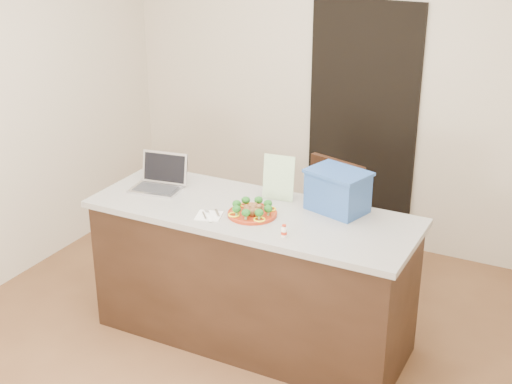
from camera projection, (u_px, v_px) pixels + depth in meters
The scene contains 16 objects.
ground at pixel (234, 356), 4.54m from camera, with size 4.00×4.00×0.00m, color brown.
room_shell at pixel (231, 110), 3.93m from camera, with size 4.00×4.00×4.00m.
doorway at pixel (362, 126), 5.75m from camera, with size 0.90×0.02×2.00m, color black.
island at pixel (252, 275), 4.57m from camera, with size 2.06×0.76×0.92m.
plate at pixel (252, 213), 4.32m from camera, with size 0.30×0.30×0.02m.
meatballs at pixel (252, 209), 4.31m from camera, with size 0.12×0.12×0.04m.
broccoli at pixel (252, 206), 4.30m from camera, with size 0.26×0.26×0.04m.
pepper_rings at pixel (252, 212), 4.32m from camera, with size 0.25×0.25×0.01m.
napkin at pixel (209, 216), 4.31m from camera, with size 0.15×0.15×0.01m, color silver.
fork at pixel (207, 214), 4.32m from camera, with size 0.08×0.13×0.00m.
knife at pixel (212, 217), 4.28m from camera, with size 0.08×0.18×0.01m.
yogurt_bottle at pixel (284, 232), 4.04m from camera, with size 0.03×0.03×0.07m.
laptop at pixel (160, 179), 4.72m from camera, with size 0.35×0.30×0.23m.
leaflet at pixel (279, 178), 4.50m from camera, with size 0.20×0.00×0.29m, color white.
blue_box at pixel (338, 191), 4.34m from camera, with size 0.42×0.35×0.26m.
chair at pixel (330, 223), 5.03m from camera, with size 0.56×0.57×1.02m.
Camera 1 is at (1.86, -3.32, 2.70)m, focal length 50.00 mm.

